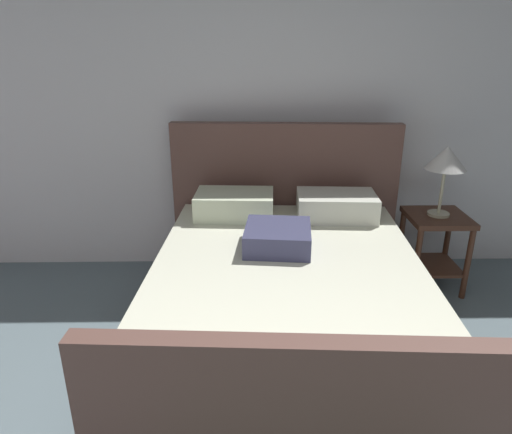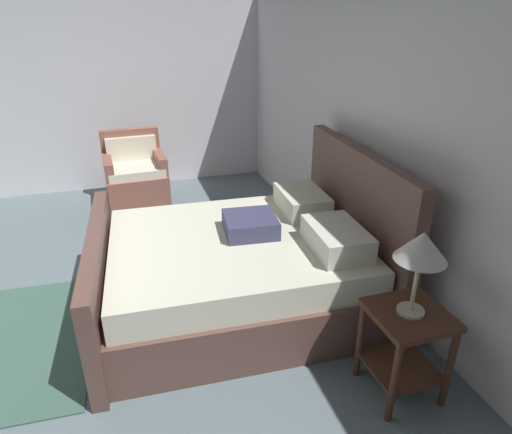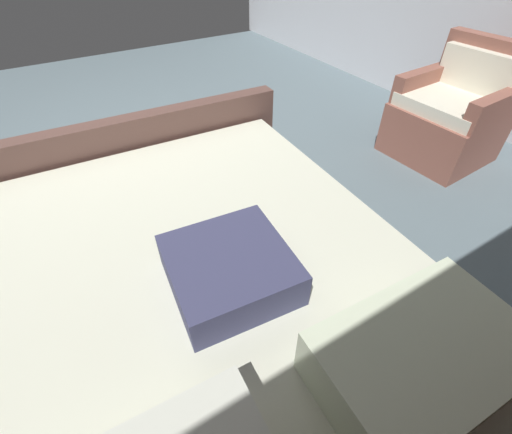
# 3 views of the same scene
# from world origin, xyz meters

# --- Properties ---
(ground_plane) EXTENTS (6.39, 6.25, 0.02)m
(ground_plane) POSITION_xyz_m (0.00, 0.00, -0.01)
(ground_plane) COLOR slate
(bed) EXTENTS (1.88, 2.23, 1.25)m
(bed) POSITION_xyz_m (0.02, 1.96, 0.35)
(bed) COLOR brown
(bed) RESTS_ON ground
(armchair) EXTENTS (0.76, 0.75, 0.90)m
(armchair) POSITION_xyz_m (-2.49, 1.29, 0.35)
(armchair) COLOR #8E5546
(armchair) RESTS_ON ground
(area_rug) EXTENTS (1.59, 1.04, 0.01)m
(area_rug) POSITION_xyz_m (0.02, 0.31, 0.01)
(area_rug) COLOR #3D5E53
(area_rug) RESTS_ON ground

